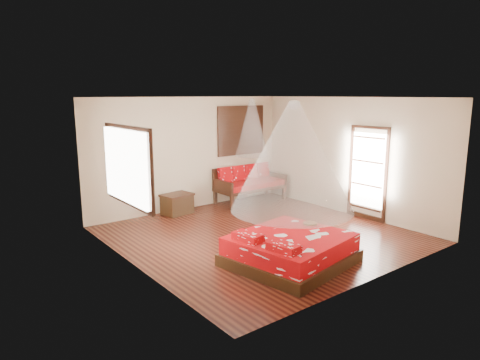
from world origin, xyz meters
The scene contains 10 objects.
room centered at (0.00, 0.00, 1.40)m, with size 5.54×5.54×2.84m.
bed centered at (-0.60, -1.48, 0.25)m, with size 2.20×2.05×0.63m.
daybed centered at (1.60, 2.39, 0.52)m, with size 1.92×0.85×0.97m.
storage_chest centered at (-0.58, 2.45, 0.25)m, with size 0.79×0.64×0.49m.
shutter_panel centered at (1.60, 2.72, 1.90)m, with size 1.52×0.06×1.32m.
window_left centered at (-2.71, 0.20, 1.70)m, with size 0.10×1.74×1.34m.
glazed_door centered at (2.72, -0.60, 1.07)m, with size 0.08×1.02×2.16m.
wine_tray centered at (0.15, -1.23, 0.56)m, with size 0.26×0.26×0.21m.
mosquito_net_main centered at (-0.58, -1.47, 1.85)m, with size 2.05×2.05×1.80m, color white.
mosquito_net_daybed centered at (1.60, 2.25, 2.00)m, with size 0.87×0.87×1.50m, color white.
Camera 1 is at (-5.52, -6.44, 2.87)m, focal length 32.00 mm.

